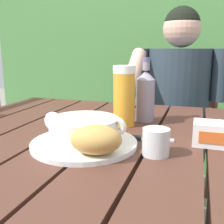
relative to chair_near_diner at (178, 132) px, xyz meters
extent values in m
cube|color=#4E2D22|center=(-0.51, -0.92, 0.23)|extent=(0.13, 0.97, 0.04)
cube|color=#4E2D22|center=(-0.36, -0.92, 0.23)|extent=(0.13, 0.97, 0.04)
cube|color=#4E2D22|center=(-0.22, -0.92, 0.23)|extent=(0.13, 0.97, 0.04)
cube|color=#4E2D22|center=(-0.08, -0.92, 0.23)|extent=(0.13, 0.97, 0.04)
cube|color=#4E2D22|center=(0.06, -0.92, 0.23)|extent=(0.13, 0.97, 0.04)
cube|color=#4E2D22|center=(-0.08, -0.47, 0.17)|extent=(1.22, 0.03, 0.08)
cube|color=#4E2D22|center=(-0.67, -0.48, -0.14)|extent=(0.06, 0.06, 0.69)
cube|color=#497F41|center=(-0.08, 0.77, 0.33)|extent=(3.10, 0.60, 1.62)
cylinder|color=#4C3823|center=(-1.15, 0.92, 0.38)|extent=(0.10, 0.10, 1.72)
cylinder|color=#4F2C1E|center=(0.20, -0.25, -0.25)|extent=(0.04, 0.04, 0.46)
cylinder|color=#4F2C1E|center=(-0.20, -0.25, -0.25)|extent=(0.04, 0.04, 0.46)
cylinder|color=#4F2C1E|center=(0.20, 0.14, -0.25)|extent=(0.04, 0.04, 0.46)
cylinder|color=#4F2C1E|center=(-0.20, 0.14, -0.25)|extent=(0.04, 0.04, 0.46)
cube|color=#4F2C1E|center=(0.00, -0.06, -0.01)|extent=(0.44, 0.42, 0.02)
cylinder|color=#4F2C1E|center=(0.20, 0.14, 0.23)|extent=(0.04, 0.04, 0.50)
cylinder|color=#4F2C1E|center=(-0.20, 0.14, 0.23)|extent=(0.04, 0.04, 0.50)
cube|color=#4F2C1E|center=(0.00, 0.14, 0.16)|extent=(0.41, 0.02, 0.04)
cube|color=#4F2C1E|center=(0.00, 0.14, 0.28)|extent=(0.41, 0.02, 0.04)
cube|color=#4F2C1E|center=(0.00, 0.14, 0.41)|extent=(0.41, 0.02, 0.04)
cylinder|color=#2A3943|center=(0.08, -0.36, -0.26)|extent=(0.11, 0.11, 0.45)
cylinder|color=#2A3943|center=(0.09, -0.26, 0.03)|extent=(0.13, 0.40, 0.13)
cylinder|color=#2A3943|center=(-0.09, -0.36, -0.26)|extent=(0.11, 0.11, 0.45)
cylinder|color=#2A3943|center=(-0.09, -0.26, 0.03)|extent=(0.13, 0.40, 0.13)
cylinder|color=#2A3943|center=(0.00, -0.16, 0.26)|extent=(0.32, 0.32, 0.46)
sphere|color=tan|center=(0.00, -0.16, 0.59)|extent=(0.19, 0.19, 0.19)
sphere|color=black|center=(0.00, -0.16, 0.61)|extent=(0.18, 0.18, 0.18)
cylinder|color=#2A3943|center=(0.20, -0.18, 0.36)|extent=(0.08, 0.08, 0.26)
cylinder|color=#2A3943|center=(-0.20, -0.18, 0.36)|extent=(0.08, 0.08, 0.26)
cylinder|color=tan|center=(-0.20, -0.34, 0.39)|extent=(0.07, 0.25, 0.21)
cylinder|color=#4D212F|center=(-0.84, -0.56, -0.25)|extent=(0.04, 0.04, 0.45)
cylinder|color=white|center=(-0.17, -1.02, 0.25)|extent=(0.27, 0.27, 0.01)
cylinder|color=white|center=(-0.17, -1.02, 0.29)|extent=(0.18, 0.18, 0.06)
cylinder|color=#9D411E|center=(-0.17, -1.02, 0.30)|extent=(0.15, 0.15, 0.01)
torus|color=white|center=(-0.26, -1.02, 0.30)|extent=(0.05, 0.01, 0.05)
torus|color=white|center=(-0.08, -1.02, 0.30)|extent=(0.05, 0.01, 0.05)
ellipsoid|color=tan|center=(-0.11, -1.10, 0.29)|extent=(0.13, 0.11, 0.07)
cylinder|color=orange|center=(-0.12, -0.81, 0.33)|extent=(0.07, 0.07, 0.17)
cylinder|color=white|center=(-0.12, -0.81, 0.43)|extent=(0.07, 0.07, 0.02)
cylinder|color=gray|center=(-0.07, -0.73, 0.32)|extent=(0.06, 0.06, 0.14)
cone|color=gray|center=(-0.07, -0.73, 0.40)|extent=(0.06, 0.06, 0.03)
cylinder|color=gray|center=(-0.07, -0.73, 0.44)|extent=(0.02, 0.02, 0.03)
cylinder|color=slate|center=(-0.07, -0.73, 0.46)|extent=(0.03, 0.03, 0.01)
cylinder|color=silver|center=(0.02, -1.03, 0.28)|extent=(0.06, 0.06, 0.06)
cube|color=white|center=(0.15, -0.92, 0.28)|extent=(0.10, 0.08, 0.06)
cube|color=#D85C24|center=(0.15, -0.95, 0.28)|extent=(0.07, 0.00, 0.03)
cube|color=silver|center=(-0.01, -0.93, 0.25)|extent=(0.12, 0.04, 0.00)
cube|color=black|center=(-0.07, -0.94, 0.25)|extent=(0.06, 0.03, 0.01)
camera|label=1|loc=(0.11, -1.64, 0.49)|focal=43.90mm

